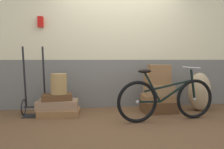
{
  "coord_description": "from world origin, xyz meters",
  "views": [
    {
      "loc": [
        -0.67,
        -3.47,
        1.0
      ],
      "look_at": [
        -0.21,
        0.14,
        0.72
      ],
      "focal_mm": 33.42,
      "sensor_mm": 36.0,
      "label": 1
    }
  ],
  "objects_px": {
    "suitcase_3": "(159,106)",
    "suitcase_7": "(159,69)",
    "suitcase_1": "(58,104)",
    "suitcase_6": "(157,79)",
    "burlap_sack": "(199,92)",
    "suitcase_5": "(158,90)",
    "luggage_trolley": "(35,100)",
    "suitcase_4": "(158,98)",
    "suitcase_0": "(59,112)",
    "wicker_basket": "(59,84)",
    "bicycle": "(167,99)",
    "suitcase_2": "(57,97)"
  },
  "relations": [
    {
      "from": "suitcase_4",
      "to": "suitcase_5",
      "type": "height_order",
      "value": "suitcase_5"
    },
    {
      "from": "luggage_trolley",
      "to": "bicycle",
      "type": "bearing_deg",
      "value": -15.35
    },
    {
      "from": "suitcase_0",
      "to": "suitcase_1",
      "type": "bearing_deg",
      "value": 129.51
    },
    {
      "from": "suitcase_2",
      "to": "burlap_sack",
      "type": "relative_size",
      "value": 0.7
    },
    {
      "from": "wicker_basket",
      "to": "burlap_sack",
      "type": "height_order",
      "value": "wicker_basket"
    },
    {
      "from": "suitcase_4",
      "to": "burlap_sack",
      "type": "bearing_deg",
      "value": 3.92
    },
    {
      "from": "suitcase_1",
      "to": "suitcase_4",
      "type": "bearing_deg",
      "value": 0.4
    },
    {
      "from": "suitcase_0",
      "to": "suitcase_3",
      "type": "distance_m",
      "value": 1.82
    },
    {
      "from": "suitcase_2",
      "to": "wicker_basket",
      "type": "xyz_separation_m",
      "value": [
        0.03,
        -0.01,
        0.24
      ]
    },
    {
      "from": "suitcase_5",
      "to": "burlap_sack",
      "type": "relative_size",
      "value": 0.68
    },
    {
      "from": "suitcase_3",
      "to": "wicker_basket",
      "type": "height_order",
      "value": "wicker_basket"
    },
    {
      "from": "suitcase_4",
      "to": "suitcase_5",
      "type": "xyz_separation_m",
      "value": [
        0.01,
        -0.01,
        0.16
      ]
    },
    {
      "from": "suitcase_5",
      "to": "suitcase_6",
      "type": "bearing_deg",
      "value": 132.81
    },
    {
      "from": "wicker_basket",
      "to": "suitcase_6",
      "type": "bearing_deg",
      "value": 0.67
    },
    {
      "from": "suitcase_6",
      "to": "suitcase_4",
      "type": "bearing_deg",
      "value": -56.63
    },
    {
      "from": "luggage_trolley",
      "to": "suitcase_4",
      "type": "bearing_deg",
      "value": -1.71
    },
    {
      "from": "suitcase_3",
      "to": "suitcase_7",
      "type": "bearing_deg",
      "value": -87.63
    },
    {
      "from": "suitcase_2",
      "to": "suitcase_6",
      "type": "bearing_deg",
      "value": -6.26
    },
    {
      "from": "suitcase_2",
      "to": "suitcase_5",
      "type": "xyz_separation_m",
      "value": [
        1.84,
        -0.01,
        0.1
      ]
    },
    {
      "from": "suitcase_0",
      "to": "suitcase_7",
      "type": "relative_size",
      "value": 1.82
    },
    {
      "from": "suitcase_1",
      "to": "wicker_basket",
      "type": "xyz_separation_m",
      "value": [
        0.03,
        -0.02,
        0.37
      ]
    },
    {
      "from": "suitcase_3",
      "to": "bicycle",
      "type": "relative_size",
      "value": 0.37
    },
    {
      "from": "suitcase_6",
      "to": "luggage_trolley",
      "type": "relative_size",
      "value": 0.38
    },
    {
      "from": "suitcase_7",
      "to": "wicker_basket",
      "type": "xyz_separation_m",
      "value": [
        -1.83,
        -0.01,
        -0.24
      ]
    },
    {
      "from": "wicker_basket",
      "to": "burlap_sack",
      "type": "relative_size",
      "value": 0.49
    },
    {
      "from": "luggage_trolley",
      "to": "burlap_sack",
      "type": "distance_m",
      "value": 3.07
    },
    {
      "from": "suitcase_0",
      "to": "luggage_trolley",
      "type": "distance_m",
      "value": 0.5
    },
    {
      "from": "suitcase_6",
      "to": "suitcase_7",
      "type": "bearing_deg",
      "value": -14.46
    },
    {
      "from": "suitcase_4",
      "to": "burlap_sack",
      "type": "distance_m",
      "value": 0.84
    },
    {
      "from": "suitcase_0",
      "to": "wicker_basket",
      "type": "height_order",
      "value": "wicker_basket"
    },
    {
      "from": "suitcase_1",
      "to": "suitcase_0",
      "type": "bearing_deg",
      "value": -52.85
    },
    {
      "from": "suitcase_0",
      "to": "suitcase_6",
      "type": "distance_m",
      "value": 1.87
    },
    {
      "from": "suitcase_5",
      "to": "suitcase_0",
      "type": "bearing_deg",
      "value": -174.27
    },
    {
      "from": "suitcase_6",
      "to": "bicycle",
      "type": "distance_m",
      "value": 0.62
    },
    {
      "from": "suitcase_0",
      "to": "bicycle",
      "type": "distance_m",
      "value": 1.85
    },
    {
      "from": "suitcase_4",
      "to": "suitcase_0",
      "type": "bearing_deg",
      "value": -176.28
    },
    {
      "from": "suitcase_5",
      "to": "suitcase_6",
      "type": "height_order",
      "value": "suitcase_6"
    },
    {
      "from": "wicker_basket",
      "to": "luggage_trolley",
      "type": "distance_m",
      "value": 0.52
    },
    {
      "from": "suitcase_1",
      "to": "suitcase_4",
      "type": "distance_m",
      "value": 1.83
    },
    {
      "from": "suitcase_2",
      "to": "luggage_trolley",
      "type": "height_order",
      "value": "luggage_trolley"
    },
    {
      "from": "suitcase_6",
      "to": "suitcase_7",
      "type": "distance_m",
      "value": 0.19
    },
    {
      "from": "luggage_trolley",
      "to": "suitcase_7",
      "type": "bearing_deg",
      "value": -1.58
    },
    {
      "from": "suitcase_2",
      "to": "suitcase_7",
      "type": "bearing_deg",
      "value": -6.66
    },
    {
      "from": "suitcase_0",
      "to": "luggage_trolley",
      "type": "bearing_deg",
      "value": 171.04
    },
    {
      "from": "burlap_sack",
      "to": "suitcase_1",
      "type": "bearing_deg",
      "value": -179.99
    },
    {
      "from": "bicycle",
      "to": "suitcase_7",
      "type": "bearing_deg",
      "value": 83.37
    },
    {
      "from": "wicker_basket",
      "to": "suitcase_3",
      "type": "bearing_deg",
      "value": 0.35
    },
    {
      "from": "suitcase_0",
      "to": "suitcase_6",
      "type": "height_order",
      "value": "suitcase_6"
    },
    {
      "from": "suitcase_1",
      "to": "suitcase_6",
      "type": "bearing_deg",
      "value": 0.93
    },
    {
      "from": "suitcase_0",
      "to": "suitcase_3",
      "type": "height_order",
      "value": "suitcase_3"
    }
  ]
}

